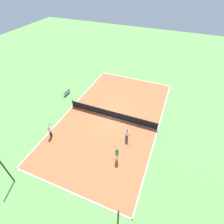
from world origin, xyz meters
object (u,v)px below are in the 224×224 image
player_far_green (117,153)px  tennis_ball_midcourt (164,95)px  tennis_net (112,114)px  tennis_ball_near_net (89,183)px  fence_post_back_right (6,170)px  fence_post_back_left (118,221)px  player_far_white (50,130)px  bench (67,92)px  player_near_white (127,134)px

player_far_green → tennis_ball_midcourt: 13.17m
tennis_net → player_far_green: player_far_green is taller
tennis_ball_near_net → fence_post_back_right: fence_post_back_right is taller
tennis_ball_near_net → player_far_green: bearing=-113.9°
fence_post_back_left → player_far_white: bearing=-29.3°
tennis_net → bench: tennis_net is taller
bench → player_far_green: size_ratio=0.79×
tennis_ball_near_net → tennis_ball_midcourt: size_ratio=1.00×
player_near_white → bench: bearing=-167.6°
tennis_ball_midcourt → fence_post_back_right: (10.37, 18.52, 1.80)m
player_far_green → fence_post_back_left: fence_post_back_left is taller
player_near_white → fence_post_back_left: (-2.14, 8.53, 0.96)m
fence_post_back_right → player_near_white: bearing=-132.8°
tennis_net → player_far_green: (-2.81, 5.64, 0.51)m
player_far_white → tennis_ball_near_net: 7.42m
tennis_ball_midcourt → fence_post_back_right: 21.30m
bench → fence_post_back_right: 13.91m
player_near_white → fence_post_back_left: size_ratio=0.41×
tennis_ball_near_net → fence_post_back_right: bearing=20.3°
tennis_net → bench: (8.13, -2.20, -0.20)m
bench → tennis_ball_midcourt: 14.40m
player_far_white → player_near_white: (-8.06, -2.81, -0.07)m
player_near_white → tennis_ball_near_net: player_near_white is taller
bench → player_near_white: size_ratio=0.94×
bench → player_near_white: bearing=65.8°
player_near_white → fence_post_back_right: bearing=-96.2°
player_far_green → tennis_ball_near_net: bearing=121.4°
tennis_ball_midcourt → fence_post_back_left: fence_post_back_left is taller
player_near_white → tennis_ball_midcourt: player_near_white is taller
tennis_net → player_near_white: player_near_white is taller
tennis_net → player_far_green: 6.32m
bench → fence_post_back_right: bearing=13.0°
player_far_white → bench: bearing=-10.1°
tennis_ball_near_net → player_far_white: bearing=-27.2°
tennis_ball_midcourt → fence_post_back_left: (0.34, 18.52, 1.80)m
tennis_net → tennis_ball_midcourt: 9.02m
tennis_ball_near_net → tennis_net: bearing=-81.3°
fence_post_back_left → fence_post_back_right: same height
fence_post_back_right → player_far_green: bearing=-144.3°
fence_post_back_right → bench: bearing=-77.0°
fence_post_back_left → player_far_green: bearing=-68.7°
player_far_green → fence_post_back_right: fence_post_back_right is taller
player_far_white → fence_post_back_left: fence_post_back_left is taller
tennis_net → tennis_ball_midcourt: tennis_net is taller
player_near_white → tennis_ball_near_net: size_ratio=22.67×
player_far_white → player_far_green: bearing=-121.6°
player_far_green → player_near_white: (-0.07, -2.89, -0.19)m
bench → player_far_green: bearing=54.4°
tennis_net → player_near_white: (-2.88, 2.74, 0.32)m
player_near_white → player_far_white: bearing=-124.2°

